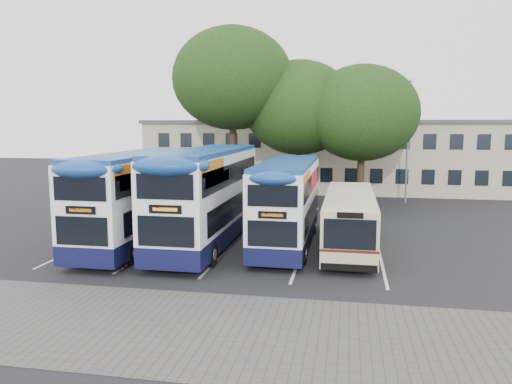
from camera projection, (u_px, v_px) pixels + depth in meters
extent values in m
plane|color=black|center=(298.00, 281.00, 18.79)|extent=(120.00, 120.00, 0.00)
cube|color=#595654|center=(211.00, 330.00, 14.28)|extent=(40.00, 6.00, 0.01)
cube|color=silver|center=(99.00, 239.00, 25.61)|extent=(0.12, 11.00, 0.01)
cube|color=silver|center=(164.00, 242.00, 24.97)|extent=(0.12, 11.00, 0.01)
cube|color=silver|center=(232.00, 245.00, 24.34)|extent=(0.12, 11.00, 0.01)
cube|color=silver|center=(303.00, 248.00, 23.71)|extent=(0.12, 11.00, 0.01)
cube|color=silver|center=(379.00, 252.00, 23.07)|extent=(0.12, 11.00, 0.01)
cube|color=beige|center=(329.00, 156.00, 44.69)|extent=(32.00, 8.00, 6.00)
cube|color=#4C4C4F|center=(329.00, 122.00, 44.28)|extent=(32.40, 8.40, 0.30)
cube|color=black|center=(326.00, 175.00, 40.95)|extent=(30.00, 0.06, 1.20)
cube|color=black|center=(327.00, 141.00, 40.57)|extent=(30.00, 0.06, 1.20)
cylinder|color=gray|center=(408.00, 143.00, 36.58)|extent=(0.14, 0.14, 9.00)
cube|color=gray|center=(410.00, 80.00, 35.97)|extent=(0.12, 0.80, 0.12)
cube|color=gray|center=(411.00, 80.00, 35.59)|extent=(0.25, 0.50, 0.12)
cylinder|color=black|center=(233.00, 159.00, 36.12)|extent=(0.50, 0.50, 6.67)
ellipsoid|color=black|center=(233.00, 78.00, 35.35)|extent=(8.56, 8.56, 7.28)
cylinder|color=black|center=(299.00, 169.00, 36.46)|extent=(0.50, 0.50, 5.17)
ellipsoid|color=black|center=(299.00, 108.00, 35.86)|extent=(7.97, 7.97, 6.77)
cylinder|color=black|center=(361.00, 174.00, 34.69)|extent=(0.50, 0.50, 4.86)
ellipsoid|color=black|center=(362.00, 113.00, 34.12)|extent=(7.75, 7.75, 6.59)
cube|color=#0F1139|center=(140.00, 230.00, 24.51)|extent=(2.56, 10.73, 0.82)
cube|color=white|center=(139.00, 189.00, 24.24)|extent=(2.56, 10.73, 3.17)
cube|color=navy|center=(138.00, 156.00, 24.02)|extent=(2.50, 10.52, 0.31)
cube|color=black|center=(142.00, 206.00, 24.66)|extent=(2.60, 9.51, 1.02)
cube|color=black|center=(138.00, 175.00, 24.15)|extent=(2.60, 10.12, 0.92)
cube|color=orange|center=(132.00, 170.00, 20.40)|extent=(0.02, 3.27, 0.56)
cube|color=black|center=(81.00, 210.00, 19.00)|extent=(1.23, 0.06, 0.31)
cylinder|color=black|center=(144.00, 221.00, 27.79)|extent=(0.31, 1.02, 1.02)
cylinder|color=black|center=(183.00, 222.00, 27.37)|extent=(0.31, 1.02, 1.02)
cylinder|color=black|center=(81.00, 250.00, 21.32)|extent=(0.31, 1.02, 1.02)
cylinder|color=black|center=(132.00, 253.00, 20.90)|extent=(0.31, 1.02, 1.02)
cube|color=#0F1139|center=(207.00, 230.00, 24.32)|extent=(2.65, 11.14, 0.85)
cube|color=white|center=(207.00, 188.00, 24.04)|extent=(2.65, 11.14, 3.29)
cube|color=navy|center=(206.00, 153.00, 23.81)|extent=(2.60, 10.92, 0.32)
cube|color=black|center=(209.00, 205.00, 24.47)|extent=(2.69, 9.87, 1.06)
cube|color=black|center=(207.00, 172.00, 23.94)|extent=(2.69, 10.51, 0.96)
cube|color=orange|center=(213.00, 167.00, 20.05)|extent=(0.02, 3.40, 0.58)
cube|color=black|center=(165.00, 209.00, 18.60)|extent=(1.27, 0.06, 0.32)
cylinder|color=black|center=(203.00, 221.00, 27.72)|extent=(0.32, 1.06, 1.06)
cylinder|color=black|center=(245.00, 222.00, 27.28)|extent=(0.32, 1.06, 1.06)
cylinder|color=black|center=(156.00, 252.00, 21.00)|extent=(0.32, 1.06, 1.06)
cylinder|color=black|center=(211.00, 254.00, 20.56)|extent=(0.32, 1.06, 1.06)
cube|color=#0F1139|center=(287.00, 232.00, 24.27)|extent=(2.33, 9.79, 0.75)
cube|color=white|center=(288.00, 195.00, 24.03)|extent=(2.33, 9.79, 2.89)
cube|color=navy|center=(288.00, 164.00, 23.82)|extent=(2.28, 9.60, 0.28)
cube|color=black|center=(288.00, 210.00, 24.40)|extent=(2.37, 8.67, 0.93)
cube|color=black|center=(288.00, 182.00, 23.94)|extent=(2.37, 9.23, 0.84)
cube|color=orange|center=(307.00, 179.00, 20.52)|extent=(0.02, 2.98, 0.51)
cube|color=black|center=(272.00, 215.00, 19.24)|extent=(1.12, 0.06, 0.28)
cylinder|color=black|center=(275.00, 224.00, 27.26)|extent=(0.28, 0.93, 0.93)
cylinder|color=black|center=(313.00, 225.00, 26.88)|extent=(0.28, 0.93, 0.93)
cylinder|color=black|center=(254.00, 251.00, 21.35)|extent=(0.28, 0.93, 0.93)
cylinder|color=black|center=(303.00, 253.00, 20.97)|extent=(0.28, 0.93, 0.93)
cube|color=red|center=(314.00, 179.00, 24.86)|extent=(0.02, 3.73, 0.79)
cube|color=beige|center=(349.00, 220.00, 23.35)|extent=(2.24, 8.98, 2.29)
cube|color=beige|center=(350.00, 195.00, 23.19)|extent=(2.15, 8.62, 0.18)
cube|color=black|center=(350.00, 210.00, 23.74)|extent=(2.28, 7.18, 0.81)
cube|color=#5B1312|center=(349.00, 228.00, 23.40)|extent=(2.27, 9.00, 0.11)
cube|color=black|center=(350.00, 234.00, 18.92)|extent=(1.98, 0.06, 1.17)
cylinder|color=black|center=(324.00, 256.00, 20.69)|extent=(0.27, 0.90, 0.90)
cylinder|color=black|center=(374.00, 258.00, 20.32)|extent=(0.27, 0.90, 0.90)
cylinder|color=black|center=(329.00, 228.00, 26.29)|extent=(0.27, 0.90, 0.90)
cylinder|color=black|center=(369.00, 229.00, 25.92)|extent=(0.27, 0.90, 0.90)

